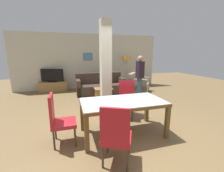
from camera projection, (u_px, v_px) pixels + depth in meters
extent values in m
plane|color=brown|center=(122.00, 133.00, 3.35)|extent=(18.00, 18.00, 0.00)
cube|color=beige|center=(90.00, 62.00, 7.58)|extent=(7.20, 0.06, 2.70)
cube|color=brown|center=(88.00, 57.00, 7.47)|extent=(0.44, 0.02, 0.36)
cube|color=#4C8CCC|center=(88.00, 57.00, 7.46)|extent=(0.40, 0.01, 0.32)
cube|color=beige|center=(106.00, 67.00, 4.45)|extent=(0.30, 0.32, 2.70)
cube|color=brown|center=(131.00, 110.00, 2.78)|extent=(1.77, 0.06, 0.06)
cube|color=brown|center=(116.00, 97.00, 3.61)|extent=(1.77, 0.06, 0.06)
cube|color=brown|center=(82.00, 106.00, 2.96)|extent=(0.06, 0.83, 0.06)
cube|color=brown|center=(158.00, 99.00, 3.43)|extent=(0.06, 0.83, 0.06)
cube|color=silver|center=(123.00, 101.00, 3.19)|extent=(1.75, 0.93, 0.01)
cube|color=brown|center=(87.00, 134.00, 2.65)|extent=(0.08, 0.08, 0.70)
cube|color=brown|center=(167.00, 122.00, 3.11)|extent=(0.08, 0.08, 0.70)
cube|color=brown|center=(82.00, 116.00, 3.44)|extent=(0.08, 0.08, 0.70)
cube|color=brown|center=(147.00, 108.00, 3.91)|extent=(0.08, 0.08, 0.70)
cube|color=#B5202A|center=(64.00, 123.00, 2.92)|extent=(0.46, 0.46, 0.07)
cube|color=#B5202A|center=(52.00, 109.00, 2.80)|extent=(0.05, 0.44, 0.56)
cylinder|color=#433428|center=(74.00, 128.00, 3.20)|extent=(0.04, 0.04, 0.38)
cylinder|color=#433428|center=(75.00, 137.00, 2.85)|extent=(0.04, 0.04, 0.38)
cylinder|color=#433428|center=(55.00, 130.00, 3.10)|extent=(0.04, 0.04, 0.38)
cylinder|color=#433428|center=(54.00, 140.00, 2.74)|extent=(0.04, 0.04, 0.38)
cube|color=red|center=(126.00, 103.00, 4.13)|extent=(0.62, 0.62, 0.07)
cube|color=red|center=(127.00, 90.00, 4.26)|extent=(0.41, 0.24, 0.56)
cylinder|color=#433428|center=(132.00, 114.00, 3.96)|extent=(0.04, 0.04, 0.38)
cylinder|color=#433428|center=(118.00, 113.00, 4.02)|extent=(0.04, 0.04, 0.38)
cylinder|color=#433428|center=(133.00, 109.00, 4.33)|extent=(0.04, 0.04, 0.38)
cylinder|color=#433428|center=(120.00, 108.00, 4.39)|extent=(0.04, 0.04, 0.38)
cube|color=#B41A25|center=(117.00, 138.00, 2.41)|extent=(0.62, 0.62, 0.07)
cube|color=#B41A25|center=(115.00, 126.00, 2.14)|extent=(0.41, 0.24, 0.56)
cylinder|color=#433428|center=(108.00, 143.00, 2.67)|extent=(0.04, 0.04, 0.38)
cylinder|color=#433428|center=(129.00, 145.00, 2.60)|extent=(0.04, 0.04, 0.38)
cylinder|color=#433428|center=(103.00, 157.00, 2.30)|extent=(0.04, 0.04, 0.38)
cylinder|color=#433428|center=(127.00, 160.00, 2.24)|extent=(0.04, 0.04, 0.38)
cube|color=#413229|center=(100.00, 89.00, 6.65)|extent=(2.08, 0.86, 0.42)
cube|color=#413229|center=(99.00, 78.00, 6.87)|extent=(2.08, 0.18, 0.48)
cube|color=#413229|center=(121.00, 85.00, 6.89)|extent=(0.16, 0.86, 0.68)
cube|color=#413229|center=(78.00, 87.00, 6.36)|extent=(0.16, 0.86, 0.68)
cube|color=gray|center=(139.00, 87.00, 7.01)|extent=(1.23, 1.24, 0.40)
cube|color=gray|center=(132.00, 78.00, 7.04)|extent=(0.70, 0.83, 0.45)
cube|color=gray|center=(140.00, 83.00, 7.33)|extent=(0.76, 0.63, 0.65)
cube|color=gray|center=(137.00, 86.00, 6.63)|extent=(0.76, 0.63, 0.65)
cube|color=#9D6A3B|center=(103.00, 89.00, 5.80)|extent=(0.68, 0.49, 0.04)
cube|color=#9D6A3B|center=(103.00, 94.00, 5.85)|extent=(0.60, 0.41, 0.40)
cylinder|color=#4C2D14|center=(106.00, 86.00, 5.70)|extent=(0.08, 0.08, 0.20)
cylinder|color=#4C2D14|center=(106.00, 82.00, 5.67)|extent=(0.03, 0.03, 0.07)
cylinder|color=#B7B7BC|center=(106.00, 81.00, 5.66)|extent=(0.04, 0.04, 0.01)
cube|color=#9E7241|center=(53.00, 87.00, 7.06)|extent=(1.28, 0.40, 0.45)
cube|color=black|center=(53.00, 82.00, 7.01)|extent=(0.46, 0.32, 0.03)
cube|color=black|center=(52.00, 75.00, 6.94)|extent=(1.01, 0.38, 0.58)
cylinder|color=#B7B7BC|center=(127.00, 86.00, 8.08)|extent=(0.35, 0.35, 0.02)
cylinder|color=#B7B7BC|center=(127.00, 74.00, 7.93)|extent=(0.04, 0.04, 1.38)
cylinder|color=#F29E38|center=(127.00, 58.00, 7.76)|extent=(0.39, 0.39, 0.22)
cylinder|color=#354E5C|center=(140.00, 88.00, 6.03)|extent=(0.13, 0.13, 0.81)
cylinder|color=#354E5C|center=(138.00, 87.00, 6.20)|extent=(0.13, 0.13, 0.81)
cube|color=#271A28|center=(140.00, 69.00, 5.96)|extent=(0.25, 0.40, 0.64)
sphere|color=tan|center=(140.00, 58.00, 5.87)|extent=(0.22, 0.22, 0.22)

